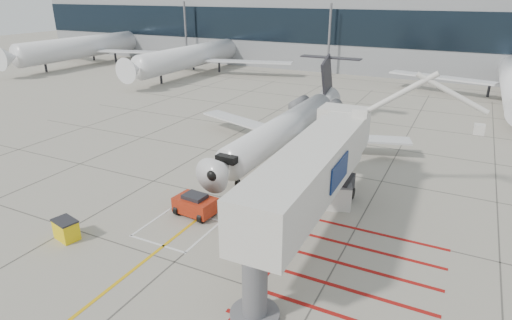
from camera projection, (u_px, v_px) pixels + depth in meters
The scene contains 13 objects.
ground_plane at pixel (213, 228), 26.80m from camera, with size 260.00×260.00×0.00m, color #9F9889.
regional_jet at pixel (275, 119), 36.63m from camera, with size 22.14×27.92×7.32m, color silver, non-canonical shape.
jet_bridge at pixel (307, 183), 23.69m from camera, with size 9.31×19.65×7.86m, color silver, non-canonical shape.
pushback_tug at pixel (195, 204), 28.18m from camera, with size 2.68×1.67×1.56m, color #AA2710, non-canonical shape.
spill_bin at pixel (66, 229), 25.48m from camera, with size 1.47×0.98×1.27m, color yellow, non-canonical shape.
baggage_cart at pixel (317, 188), 30.89m from camera, with size 1.94×1.23×1.23m, color #5A5A5F, non-canonical shape.
ground_power_unit at pixel (334, 196), 29.10m from camera, with size 2.21×1.29×1.75m, color silver, non-canonical shape.
cone_nose at pixel (215, 176), 33.83m from camera, with size 0.35×0.35×0.49m, color orange.
cone_side at pixel (309, 183), 32.61m from camera, with size 0.34×0.34×0.47m, color #FF5C0D.
terminal_building at pixel (462, 31), 78.19m from camera, with size 180.00×28.00×14.00m, color gray.
terminal_glass_band at pixel (458, 32), 66.15m from camera, with size 180.00×0.10×6.00m, color black.
bg_aircraft_a at pixel (94, 32), 86.52m from camera, with size 37.17×41.30×12.39m, color silver, non-canonical shape.
bg_aircraft_b at pixel (199, 40), 76.04m from camera, with size 34.00×37.78×11.33m, color silver, non-canonical shape.
Camera 1 is at (12.88, -19.64, 13.86)m, focal length 30.00 mm.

